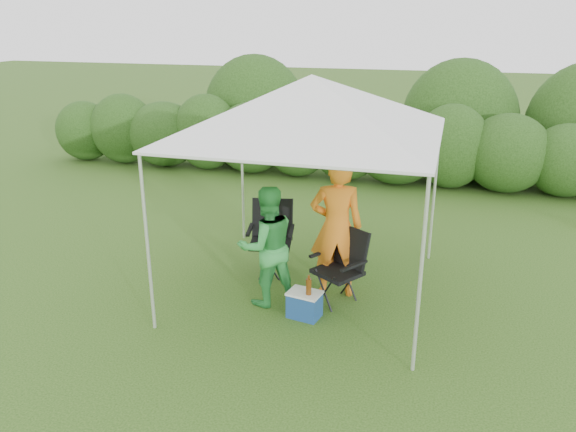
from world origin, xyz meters
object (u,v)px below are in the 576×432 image
(chair_right, at_px, (343,261))
(man, at_px, (336,228))
(cooler, at_px, (304,304))
(canopy, at_px, (311,105))
(woman, at_px, (267,246))
(chair_left, at_px, (271,232))

(chair_right, xyz_separation_m, man, (-0.13, 0.17, 0.39))
(chair_right, height_order, cooler, chair_right)
(canopy, distance_m, chair_right, 1.99)
(woman, bearing_deg, chair_left, -112.07)
(chair_right, bearing_deg, man, 160.38)
(chair_left, distance_m, cooler, 1.49)
(woman, bearing_deg, canopy, -166.17)
(chair_right, distance_m, cooler, 0.76)
(cooler, bearing_deg, woman, 167.21)
(man, height_order, woman, man)
(chair_right, relative_size, cooler, 2.18)
(chair_right, bearing_deg, woman, -128.09)
(chair_right, xyz_separation_m, cooler, (-0.35, -0.55, -0.38))
(man, bearing_deg, cooler, 58.85)
(chair_right, relative_size, chair_left, 0.93)
(woman, bearing_deg, man, 174.95)
(cooler, bearing_deg, man, 83.28)
(canopy, height_order, man, canopy)
(canopy, height_order, cooler, canopy)
(chair_left, relative_size, man, 0.55)
(chair_right, distance_m, chair_left, 1.32)
(canopy, bearing_deg, man, -4.56)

